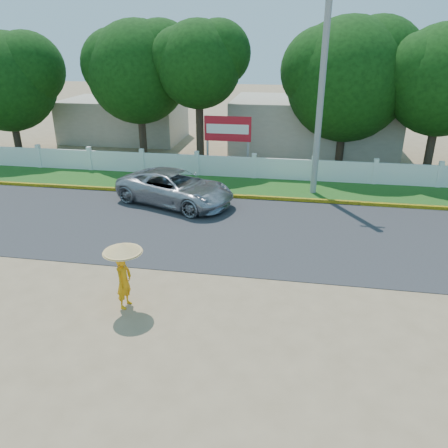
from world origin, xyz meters
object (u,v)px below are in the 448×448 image
at_px(vehicle, 175,188).
at_px(utility_pole, 321,94).
at_px(billboard, 228,132).
at_px(monk_with_parasol, 123,266).

bearing_deg(vehicle, utility_pole, -46.98).
bearing_deg(billboard, monk_with_parasol, -92.63).
bearing_deg(utility_pole, billboard, 147.34).
distance_m(monk_with_parasol, billboard, 13.39).
relative_size(utility_pole, billboard, 3.05).
relative_size(utility_pole, monk_with_parasol, 4.75).
bearing_deg(utility_pole, monk_with_parasol, -116.34).
height_order(vehicle, billboard, billboard).
relative_size(vehicle, monk_with_parasol, 2.77).
bearing_deg(monk_with_parasol, vehicle, 95.83).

